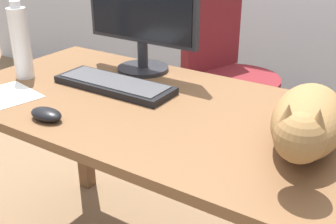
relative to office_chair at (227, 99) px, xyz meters
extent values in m
cube|color=brown|center=(0.13, -0.83, 0.29)|extent=(1.42, 0.72, 0.03)
cube|color=brown|center=(-0.52, -0.52, -0.07)|extent=(0.06, 0.06, 0.69)
cylinder|color=black|center=(0.05, -0.02, -0.40)|extent=(0.48, 0.48, 0.04)
cylinder|color=black|center=(0.05, -0.02, -0.17)|extent=(0.06, 0.06, 0.49)
cylinder|color=maroon|center=(0.05, -0.02, 0.10)|extent=(0.44, 0.44, 0.06)
cube|color=maroon|center=(-0.13, 0.05, 0.33)|extent=(0.17, 0.35, 0.40)
cylinder|color=#232328|center=(-0.11, -0.57, 0.31)|extent=(0.20, 0.20, 0.01)
cylinder|color=#232328|center=(-0.11, -0.57, 0.37)|extent=(0.04, 0.04, 0.10)
cube|color=#232328|center=(-0.11, -0.57, 0.57)|extent=(0.48, 0.03, 0.30)
cube|color=black|center=(-0.11, -0.59, 0.57)|extent=(0.45, 0.01, 0.27)
cube|color=black|center=(-0.08, -0.79, 0.31)|extent=(0.44, 0.15, 0.02)
cube|color=#444447|center=(-0.08, -0.79, 0.33)|extent=(0.40, 0.12, 0.00)
ellipsoid|color=olive|center=(0.61, -0.83, 0.38)|extent=(0.24, 0.39, 0.15)
sphere|color=olive|center=(0.64, -1.04, 0.43)|extent=(0.11, 0.11, 0.11)
cone|color=olive|center=(0.67, -1.04, 0.48)|extent=(0.04, 0.04, 0.04)
cone|color=olive|center=(0.61, -1.05, 0.48)|extent=(0.04, 0.04, 0.04)
cylinder|color=olive|center=(0.60, -0.57, 0.32)|extent=(0.14, 0.16, 0.03)
ellipsoid|color=black|center=(-0.08, -1.09, 0.32)|extent=(0.11, 0.06, 0.04)
cylinder|color=silver|center=(-0.43, -0.88, 0.43)|extent=(0.07, 0.07, 0.26)
cylinder|color=silver|center=(-0.43, -0.88, 0.57)|extent=(0.04, 0.04, 0.02)
camera|label=1|loc=(0.83, -1.84, 0.84)|focal=44.88mm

